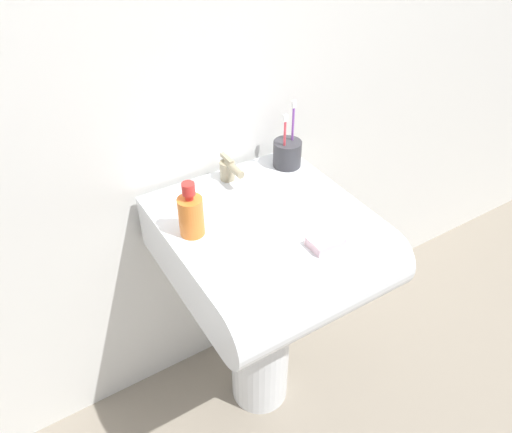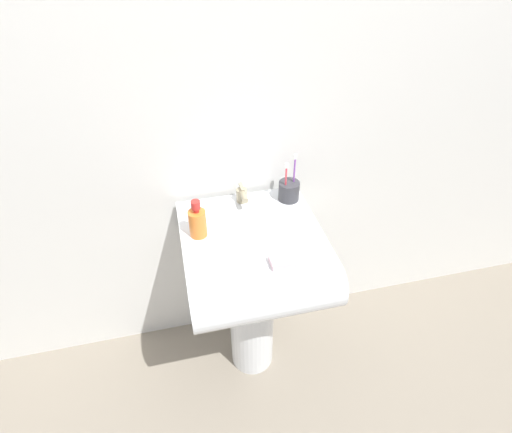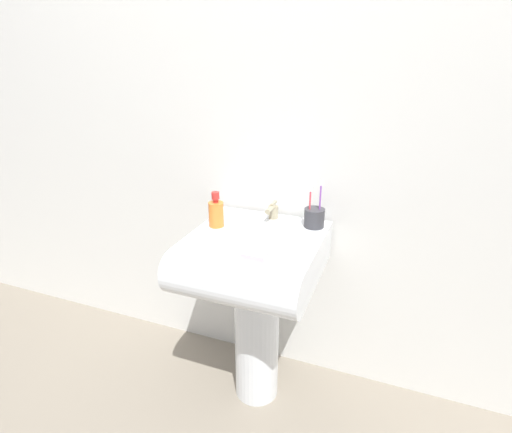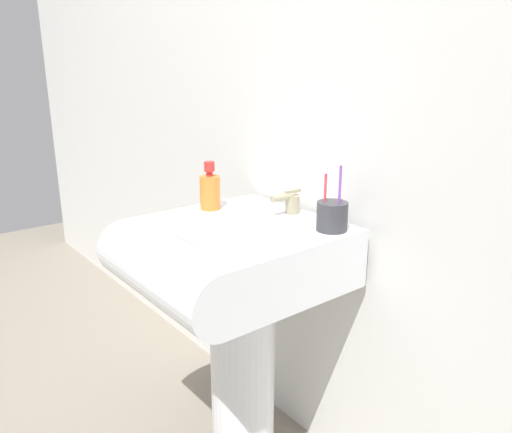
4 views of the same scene
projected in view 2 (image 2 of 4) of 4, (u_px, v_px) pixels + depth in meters
name	position (u px, v px, depth m)	size (l,w,h in m)	color
ground_plane	(252.00, 356.00, 1.95)	(6.00, 6.00, 0.00)	gray
wall_back	(233.00, 97.00, 1.43)	(5.00, 0.05, 2.40)	silver
sink_pedestal	(252.00, 315.00, 1.76)	(0.20, 0.20, 0.64)	white
sink_basin	(255.00, 258.00, 1.46)	(0.51, 0.56, 0.16)	white
faucet	(242.00, 195.00, 1.57)	(0.04, 0.11, 0.07)	tan
toothbrush_cup	(289.00, 190.00, 1.59)	(0.08, 0.08, 0.20)	#38383D
soap_bottle	(198.00, 222.00, 1.40)	(0.06, 0.06, 0.15)	orange
bar_soap	(283.00, 261.00, 1.31)	(0.08, 0.06, 0.02)	silver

